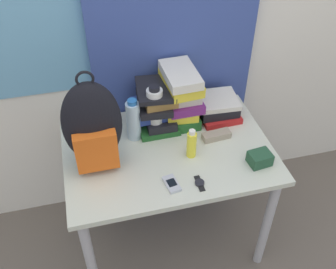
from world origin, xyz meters
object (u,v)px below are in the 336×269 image
(sunglasses_case, at_px, (216,135))
(wristwatch, at_px, (200,183))
(backpack, at_px, (93,127))
(book_stack_left, at_px, (156,107))
(sports_bottle, at_px, (155,111))
(book_stack_right, at_px, (217,106))
(camera_pouch, at_px, (260,158))
(water_bottle, at_px, (133,120))
(cell_phone, at_px, (172,184))
(sunscreen_bottle, at_px, (192,144))
(book_stack_center, at_px, (181,96))

(sunglasses_case, relative_size, wristwatch, 1.57)
(backpack, distance_m, wristwatch, 0.56)
(book_stack_left, xyz_separation_m, sports_bottle, (-0.02, -0.07, 0.02))
(book_stack_right, relative_size, sports_bottle, 0.89)
(book_stack_left, relative_size, sports_bottle, 0.94)
(camera_pouch, bearing_deg, sports_bottle, 141.37)
(water_bottle, height_order, cell_phone, water_bottle)
(sports_bottle, bearing_deg, camera_pouch, -38.63)
(sports_bottle, bearing_deg, water_bottle, -174.63)
(sunscreen_bottle, xyz_separation_m, sunglasses_case, (0.17, 0.09, -0.06))
(backpack, distance_m, book_stack_right, 0.74)
(book_stack_center, xyz_separation_m, water_bottle, (-0.27, -0.08, -0.05))
(camera_pouch, height_order, wristwatch, camera_pouch)
(sports_bottle, bearing_deg, backpack, -156.42)
(book_stack_right, distance_m, sunglasses_case, 0.21)
(sunscreen_bottle, height_order, sunglasses_case, sunscreen_bottle)
(book_stack_center, distance_m, sunglasses_case, 0.28)
(book_stack_right, distance_m, cell_phone, 0.60)
(book_stack_left, bearing_deg, sunglasses_case, -34.78)
(cell_phone, bearing_deg, sports_bottle, 88.36)
(sunscreen_bottle, bearing_deg, wristwatch, -94.90)
(wristwatch, bearing_deg, sports_bottle, 105.92)
(wristwatch, bearing_deg, sunglasses_case, 57.37)
(sunscreen_bottle, height_order, camera_pouch, sunscreen_bottle)
(water_bottle, relative_size, wristwatch, 2.44)
(sunscreen_bottle, distance_m, wristwatch, 0.21)
(backpack, xyz_separation_m, book_stack_center, (0.48, 0.21, -0.06))
(book_stack_center, relative_size, wristwatch, 3.26)
(book_stack_right, relative_size, camera_pouch, 2.28)
(book_stack_left, xyz_separation_m, water_bottle, (-0.14, -0.08, -0.00))
(sunglasses_case, bearing_deg, water_bottle, 164.64)
(book_stack_center, bearing_deg, sunglasses_case, -53.62)
(book_stack_center, xyz_separation_m, sunscreen_bottle, (-0.02, -0.29, -0.09))
(book_stack_right, relative_size, cell_phone, 2.33)
(book_stack_center, relative_size, sunscreen_bottle, 1.97)
(water_bottle, distance_m, sports_bottle, 0.12)
(water_bottle, bearing_deg, book_stack_left, 30.80)
(book_stack_right, bearing_deg, sports_bottle, -168.98)
(book_stack_center, distance_m, wristwatch, 0.51)
(cell_phone, bearing_deg, backpack, 141.92)
(book_stack_left, height_order, water_bottle, book_stack_left)
(sports_bottle, height_order, camera_pouch, sports_bottle)
(sports_bottle, relative_size, sunscreen_bottle, 1.81)
(sports_bottle, bearing_deg, sunglasses_case, -22.64)
(book_stack_left, distance_m, water_bottle, 0.16)
(book_stack_left, height_order, sports_bottle, sports_bottle)
(book_stack_left, relative_size, sunscreen_bottle, 1.69)
(book_stack_left, xyz_separation_m, camera_pouch, (0.42, -0.42, -0.09))
(book_stack_right, bearing_deg, backpack, -162.88)
(backpack, height_order, cell_phone, backpack)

